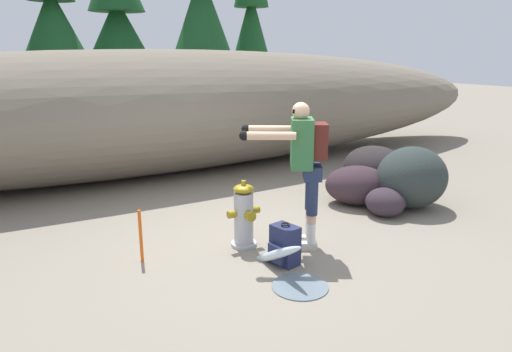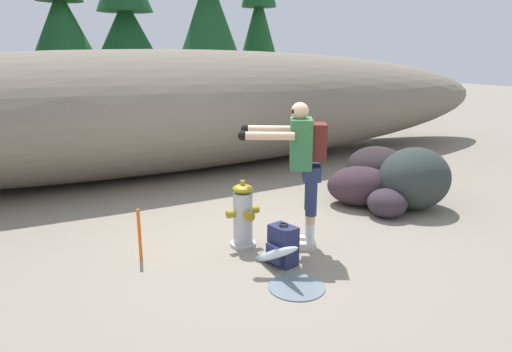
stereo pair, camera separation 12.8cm
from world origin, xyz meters
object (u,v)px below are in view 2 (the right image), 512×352
(boulder_small, at_px, (414,178))
(boulder_outlier, at_px, (387,203))
(utility_worker, at_px, (302,157))
(boulder_large, at_px, (360,186))
(fire_hydrant, at_px, (243,216))
(boulder_mid, at_px, (378,169))
(spare_backpack, at_px, (283,246))
(survey_stake, at_px, (140,235))

(boulder_small, relative_size, boulder_outlier, 1.94)
(utility_worker, bearing_deg, boulder_large, -120.74)
(utility_worker, bearing_deg, fire_hydrant, 0.29)
(boulder_mid, xyz_separation_m, boulder_outlier, (-0.79, -1.06, -0.17))
(spare_backpack, xyz_separation_m, boulder_small, (2.68, 0.68, 0.24))
(spare_backpack, xyz_separation_m, boulder_mid, (2.87, 1.65, 0.15))
(spare_backpack, relative_size, boulder_small, 0.43)
(boulder_small, xyz_separation_m, boulder_outlier, (-0.60, -0.09, -0.26))
(boulder_mid, height_order, boulder_small, boulder_small)
(boulder_outlier, xyz_separation_m, survey_stake, (-3.42, 0.24, 0.10))
(boulder_large, xyz_separation_m, boulder_mid, (0.77, 0.46, 0.07))
(fire_hydrant, xyz_separation_m, spare_backpack, (0.15, -0.65, -0.16))
(spare_backpack, height_order, boulder_large, boulder_large)
(fire_hydrant, bearing_deg, survey_stake, 171.29)
(spare_backpack, relative_size, boulder_large, 0.48)
(boulder_large, bearing_deg, boulder_outlier, -91.40)
(spare_backpack, xyz_separation_m, survey_stake, (-1.34, 0.83, 0.08))
(utility_worker, relative_size, boulder_outlier, 3.08)
(boulder_small, bearing_deg, boulder_outlier, -171.10)
(spare_backpack, distance_m, boulder_mid, 3.32)
(utility_worker, distance_m, survey_stake, 2.01)
(utility_worker, xyz_separation_m, boulder_outlier, (1.65, 0.29, -0.89))
(fire_hydrant, height_order, boulder_mid, fire_hydrant)
(fire_hydrant, xyz_separation_m, survey_stake, (-1.19, 0.18, -0.07))
(fire_hydrant, distance_m, spare_backpack, 0.69)
(boulder_mid, distance_m, survey_stake, 4.29)
(boulder_small, bearing_deg, boulder_mid, 79.03)
(boulder_large, bearing_deg, boulder_small, -40.77)
(boulder_mid, bearing_deg, boulder_small, -100.97)
(fire_hydrant, xyz_separation_m, boulder_outlier, (2.24, -0.06, -0.17))
(boulder_outlier, bearing_deg, boulder_large, 88.60)
(spare_backpack, height_order, survey_stake, survey_stake)
(utility_worker, relative_size, boulder_mid, 1.57)
(fire_hydrant, distance_m, boulder_small, 2.84)
(survey_stake, bearing_deg, spare_backpack, -31.90)
(utility_worker, distance_m, boulder_outlier, 1.90)
(boulder_large, distance_m, boulder_small, 0.79)
(boulder_mid, bearing_deg, boulder_outlier, -126.59)
(fire_hydrant, bearing_deg, utility_worker, -30.87)
(fire_hydrant, relative_size, spare_backpack, 1.72)
(fire_hydrant, relative_size, boulder_small, 0.75)
(fire_hydrant, distance_m, boulder_outlier, 2.24)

